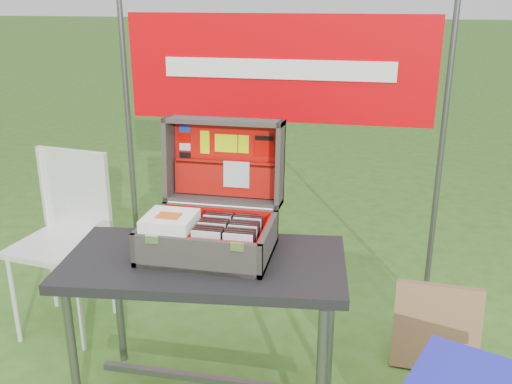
% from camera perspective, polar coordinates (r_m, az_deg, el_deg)
% --- Properties ---
extents(table, '(1.15, 0.66, 0.69)m').
position_cam_1_polar(table, '(2.43, -4.92, -13.96)').
color(table, black).
rests_on(table, ground).
extents(table_top, '(1.15, 0.66, 0.04)m').
position_cam_1_polar(table_top, '(2.26, -5.15, -7.10)').
color(table_top, black).
rests_on(table_top, ground).
extents(table_leg_fl, '(0.04, 0.04, 0.65)m').
position_cam_1_polar(table_leg_fl, '(2.45, -17.86, -15.19)').
color(table_leg_fl, '#59595B').
rests_on(table_leg_fl, ground).
extents(table_leg_bl, '(0.04, 0.04, 0.65)m').
position_cam_1_polar(table_leg_bl, '(2.76, -13.56, -10.47)').
color(table_leg_bl, '#59595B').
rests_on(table_leg_bl, ground).
extents(table_leg_br, '(0.04, 0.04, 0.65)m').
position_cam_1_polar(table_leg_br, '(2.54, 7.41, -12.89)').
color(table_leg_br, '#59595B').
rests_on(table_leg_br, ground).
extents(table_brace, '(0.95, 0.03, 0.03)m').
position_cam_1_polar(table_brace, '(2.55, -4.77, -18.14)').
color(table_brace, '#59595B').
rests_on(table_brace, ground).
extents(suitcase, '(0.50, 0.52, 0.49)m').
position_cam_1_polar(suitcase, '(2.26, -4.51, 0.12)').
color(suitcase, '#4E4843').
rests_on(suitcase, table).
extents(suitcase_base_bottom, '(0.50, 0.36, 0.02)m').
position_cam_1_polar(suitcase_base_bottom, '(2.29, -4.77, -5.91)').
color(suitcase_base_bottom, '#4E4843').
rests_on(suitcase_base_bottom, table_top).
extents(suitcase_base_wall_front, '(0.50, 0.02, 0.14)m').
position_cam_1_polar(suitcase_base_wall_front, '(2.12, -6.09, -6.40)').
color(suitcase_base_wall_front, '#4E4843').
rests_on(suitcase_base_wall_front, table_top).
extents(suitcase_base_wall_back, '(0.50, 0.02, 0.14)m').
position_cam_1_polar(suitcase_base_wall_back, '(2.42, -3.69, -3.00)').
color(suitcase_base_wall_back, '#4E4843').
rests_on(suitcase_base_wall_back, table_top).
extents(suitcase_base_wall_left, '(0.02, 0.36, 0.14)m').
position_cam_1_polar(suitcase_base_wall_left, '(2.35, -10.51, -4.05)').
color(suitcase_base_wall_left, '#4E4843').
rests_on(suitcase_base_wall_left, table_top).
extents(suitcase_base_wall_right, '(0.02, 0.36, 0.14)m').
position_cam_1_polar(suitcase_base_wall_right, '(2.22, 1.24, -5.11)').
color(suitcase_base_wall_right, '#4E4843').
rests_on(suitcase_base_wall_right, table_top).
extents(suitcase_liner_floor, '(0.46, 0.32, 0.01)m').
position_cam_1_polar(suitcase_liner_floor, '(2.29, -4.78, -5.61)').
color(suitcase_liner_floor, red).
rests_on(suitcase_liner_floor, suitcase_base_bottom).
extents(suitcase_latch_left, '(0.05, 0.01, 0.03)m').
position_cam_1_polar(suitcase_latch_left, '(2.14, -10.38, -4.68)').
color(suitcase_latch_left, silver).
rests_on(suitcase_latch_left, suitcase_base_wall_front).
extents(suitcase_latch_right, '(0.05, 0.01, 0.03)m').
position_cam_1_polar(suitcase_latch_right, '(2.05, -1.88, -5.50)').
color(suitcase_latch_right, silver).
rests_on(suitcase_latch_right, suitcase_base_wall_front).
extents(suitcase_hinge, '(0.45, 0.02, 0.02)m').
position_cam_1_polar(suitcase_hinge, '(2.40, -3.66, -1.42)').
color(suitcase_hinge, silver).
rests_on(suitcase_hinge, suitcase_base_wall_back).
extents(suitcase_lid_back, '(0.50, 0.05, 0.36)m').
position_cam_1_polar(suitcase_lid_back, '(2.48, -2.90, 3.36)').
color(suitcase_lid_back, '#4E4843').
rests_on(suitcase_lid_back, suitcase_base_wall_back).
extents(suitcase_lid_rim_far, '(0.50, 0.14, 0.03)m').
position_cam_1_polar(suitcase_lid_rim_far, '(2.40, -3.23, 7.09)').
color(suitcase_lid_rim_far, '#4E4843').
rests_on(suitcase_lid_rim_far, suitcase_lid_back).
extents(suitcase_lid_rim_near, '(0.50, 0.14, 0.03)m').
position_cam_1_polar(suitcase_lid_rim_near, '(2.46, -3.25, -0.78)').
color(suitcase_lid_rim_near, '#4E4843').
rests_on(suitcase_lid_rim_near, suitcase_lid_back).
extents(suitcase_lid_rim_left, '(0.02, 0.16, 0.37)m').
position_cam_1_polar(suitcase_lid_rim_left, '(2.50, -8.64, 3.38)').
color(suitcase_lid_rim_left, '#4E4843').
rests_on(suitcase_lid_rim_left, suitcase_lid_back).
extents(suitcase_lid_rim_right, '(0.02, 0.16, 0.37)m').
position_cam_1_polar(suitcase_lid_rim_right, '(2.38, 2.42, 2.78)').
color(suitcase_lid_rim_right, '#4E4843').
rests_on(suitcase_lid_rim_right, suitcase_lid_back).
extents(suitcase_lid_liner, '(0.46, 0.03, 0.32)m').
position_cam_1_polar(suitcase_lid_liner, '(2.47, -2.98, 3.30)').
color(suitcase_lid_liner, red).
rests_on(suitcase_lid_liner, suitcase_lid_back).
extents(suitcase_liner_wall_front, '(0.46, 0.01, 0.12)m').
position_cam_1_polar(suitcase_liner_wall_front, '(2.13, -6.00, -6.02)').
color(suitcase_liner_wall_front, red).
rests_on(suitcase_liner_wall_front, suitcase_base_bottom).
extents(suitcase_liner_wall_back, '(0.46, 0.01, 0.12)m').
position_cam_1_polar(suitcase_liner_wall_back, '(2.41, -3.77, -2.89)').
color(suitcase_liner_wall_back, red).
rests_on(suitcase_liner_wall_back, suitcase_base_bottom).
extents(suitcase_liner_wall_left, '(0.01, 0.32, 0.12)m').
position_cam_1_polar(suitcase_liner_wall_left, '(2.34, -10.23, -3.85)').
color(suitcase_liner_wall_left, red).
rests_on(suitcase_liner_wall_left, suitcase_base_bottom).
extents(suitcase_liner_wall_right, '(0.01, 0.32, 0.12)m').
position_cam_1_polar(suitcase_liner_wall_right, '(2.22, 0.91, -4.85)').
color(suitcase_liner_wall_right, red).
rests_on(suitcase_liner_wall_right, suitcase_base_bottom).
extents(suitcase_lid_pocket, '(0.44, 0.04, 0.15)m').
position_cam_1_polar(suitcase_lid_pocket, '(2.47, -3.09, 1.32)').
color(suitcase_lid_pocket, '#A4100A').
rests_on(suitcase_lid_pocket, suitcase_lid_liner).
extents(suitcase_pocket_edge, '(0.43, 0.02, 0.02)m').
position_cam_1_polar(suitcase_pocket_edge, '(2.45, -3.13, 2.93)').
color(suitcase_pocket_edge, '#A4100A').
rests_on(suitcase_pocket_edge, suitcase_lid_pocket).
extents(suitcase_pocket_cd, '(0.11, 0.02, 0.11)m').
position_cam_1_polar(suitcase_pocket_cd, '(2.43, -1.97, 1.77)').
color(suitcase_pocket_cd, silver).
rests_on(suitcase_pocket_cd, suitcase_lid_pocket).
extents(lid_sticker_cc_a, '(0.05, 0.01, 0.03)m').
position_cam_1_polar(lid_sticker_cc_a, '(2.49, -7.15, 6.32)').
color(lid_sticker_cc_a, '#1933B2').
rests_on(lid_sticker_cc_a, suitcase_lid_liner).
extents(lid_sticker_cc_b, '(0.05, 0.01, 0.03)m').
position_cam_1_polar(lid_sticker_cc_b, '(2.50, -7.13, 5.41)').
color(lid_sticker_cc_b, '#C40600').
rests_on(lid_sticker_cc_b, suitcase_lid_liner).
extents(lid_sticker_cc_c, '(0.05, 0.01, 0.03)m').
position_cam_1_polar(lid_sticker_cc_c, '(2.50, -7.12, 4.51)').
color(lid_sticker_cc_c, white).
rests_on(lid_sticker_cc_c, suitcase_lid_liner).
extents(lid_sticker_cc_d, '(0.05, 0.01, 0.03)m').
position_cam_1_polar(lid_sticker_cc_d, '(2.51, -7.10, 3.61)').
color(lid_sticker_cc_d, black).
rests_on(lid_sticker_cc_d, suitcase_lid_liner).
extents(lid_card_neon_tall, '(0.04, 0.01, 0.10)m').
position_cam_1_polar(lid_card_neon_tall, '(2.47, -5.14, 4.99)').
color(lid_card_neon_tall, '#D4FE01').
rests_on(lid_card_neon_tall, suitcase_lid_liner).
extents(lid_card_neon_main, '(0.10, 0.01, 0.08)m').
position_cam_1_polar(lid_card_neon_main, '(2.45, -3.01, 4.89)').
color(lid_card_neon_main, '#D4FE01').
rests_on(lid_card_neon_main, suitcase_lid_liner).
extents(lid_card_neon_small, '(0.05, 0.01, 0.08)m').
position_cam_1_polar(lid_card_neon_small, '(2.43, -1.26, 4.80)').
color(lid_card_neon_small, '#D4FE01').
rests_on(lid_card_neon_small, suitcase_lid_liner).
extents(lid_sticker_band, '(0.09, 0.01, 0.09)m').
position_cam_1_polar(lid_sticker_band, '(2.41, 0.84, 4.70)').
color(lid_sticker_band, '#C40600').
rests_on(lid_sticker_band, suitcase_lid_liner).
extents(lid_sticker_band_bar, '(0.08, 0.00, 0.02)m').
position_cam_1_polar(lid_sticker_band_bar, '(2.41, 0.85, 5.40)').
color(lid_sticker_band_bar, black).
rests_on(lid_sticker_band_bar, suitcase_lid_liner).
extents(cd_left_0, '(0.11, 0.01, 0.13)m').
position_cam_1_polar(cd_left_0, '(2.13, -5.02, -5.55)').
color(cd_left_0, silver).
rests_on(cd_left_0, suitcase_liner_floor).
extents(cd_left_1, '(0.11, 0.01, 0.13)m').
position_cam_1_polar(cd_left_1, '(2.15, -4.87, -5.34)').
color(cd_left_1, black).
rests_on(cd_left_1, suitcase_liner_floor).
extents(cd_left_2, '(0.11, 0.01, 0.13)m').
position_cam_1_polar(cd_left_2, '(2.17, -4.72, -5.12)').
color(cd_left_2, black).
rests_on(cd_left_2, suitcase_liner_floor).
extents(cd_left_3, '(0.11, 0.01, 0.13)m').
position_cam_1_polar(cd_left_3, '(2.19, -4.58, -4.91)').
color(cd_left_3, black).
rests_on(cd_left_3, suitcase_liner_floor).
extents(cd_left_4, '(0.11, 0.01, 0.13)m').
position_cam_1_polar(cd_left_4, '(2.20, -4.44, -4.71)').
color(cd_left_4, silver).
rests_on(cd_left_4, suitcase_liner_floor).
extents(cd_left_5, '(0.11, 0.01, 0.13)m').
position_cam_1_polar(cd_left_5, '(2.22, -4.30, -4.51)').
color(cd_left_5, black).
rests_on(cd_left_5, suitcase_liner_floor).
extents(cd_left_6, '(0.11, 0.01, 0.13)m').
position_cam_1_polar(cd_left_6, '(2.24, -4.16, -4.31)').
color(cd_left_6, black).
rests_on(cd_left_6, suitcase_liner_floor).
extents(cd_left_7, '(0.11, 0.01, 0.13)m').
position_cam_1_polar(cd_left_7, '(2.26, -4.03, -4.11)').
color(cd_left_7, black).
rests_on(cd_left_7, suitcase_liner_floor).
extents(cd_left_8, '(0.11, 0.01, 0.13)m').
position_cam_1_polar(cd_left_8, '(2.27, -3.89, -3.92)').
color(cd_left_8, silver).
rests_on(cd_left_8, suitcase_liner_floor).
extents(cd_left_9, '(0.11, 0.01, 0.13)m').
position_cam_1_polar(cd_left_9, '(2.29, -3.76, -3.73)').
color(cd_left_9, black).
rests_on(cd_left_9, suitcase_liner_floor).
extents(cd_left_10, '(0.11, 0.01, 0.13)m').
position_cam_1_polar(cd_left_10, '(2.31, -3.64, -3.54)').
color(cd_left_10, black).
rests_on(cd_left_10, suitcase_liner_floor).
extents(cd_right_0, '(0.11, 0.01, 0.13)m').
position_cam_1_polar(cd_right_0, '(2.11, -1.83, -5.85)').
color(cd_right_0, silver).
rests_on(cd_right_0, suitcase_liner_floor).
extents(cd_right_1, '(0.11, 0.01, 0.13)m').
position_cam_1_polar(cd_right_1, '(2.12, -1.70, -5.63)').
color(cd_right_1, black).
rests_on(cd_right_1, suitcase_liner_floor).
extents(cd_right_2, '(0.11, 0.01, 0.13)m').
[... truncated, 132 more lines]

